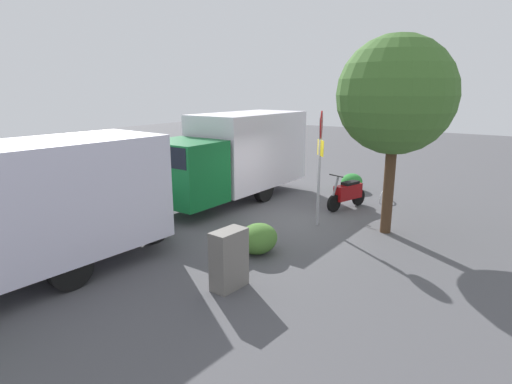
% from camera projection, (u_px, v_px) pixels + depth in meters
% --- Properties ---
extents(ground_plane, '(60.00, 60.00, 0.00)m').
position_uv_depth(ground_plane, '(296.00, 222.00, 12.41)').
color(ground_plane, '#4E4D52').
extents(box_truck_near, '(8.06, 2.31, 3.02)m').
position_uv_depth(box_truck_near, '(233.00, 154.00, 14.38)').
color(box_truck_near, black).
rests_on(box_truck_near, ground).
extents(box_truck_far, '(7.90, 2.64, 2.85)m').
position_uv_depth(box_truck_far, '(10.00, 210.00, 8.03)').
color(box_truck_far, black).
rests_on(box_truck_far, ground).
extents(motorcycle, '(1.76, 0.76, 1.20)m').
position_uv_depth(motorcycle, '(348.00, 193.00, 13.68)').
color(motorcycle, black).
rests_on(motorcycle, ground).
extents(stop_sign, '(0.71, 0.33, 3.28)m').
position_uv_depth(stop_sign, '(320.00, 150.00, 11.59)').
color(stop_sign, '#9E9EA3').
rests_on(stop_sign, ground).
extents(street_tree, '(3.05, 3.05, 5.23)m').
position_uv_depth(street_tree, '(396.00, 96.00, 10.63)').
color(street_tree, '#47301E').
rests_on(street_tree, ground).
extents(utility_cabinet, '(0.77, 0.46, 1.20)m').
position_uv_depth(utility_cabinet, '(229.00, 259.00, 8.17)').
color(utility_cabinet, slate).
rests_on(utility_cabinet, ground).
extents(bike_rack_hoop, '(0.85, 0.08, 0.85)m').
position_uv_depth(bike_rack_hoop, '(383.00, 201.00, 14.69)').
color(bike_rack_hoop, '#B7B7BC').
rests_on(bike_rack_hoop, ground).
extents(shrub_near_sign, '(1.06, 0.87, 0.72)m').
position_uv_depth(shrub_near_sign, '(258.00, 239.00, 9.98)').
color(shrub_near_sign, '#47772F').
rests_on(shrub_near_sign, ground).
extents(shrub_mid_verge, '(0.96, 0.79, 0.66)m').
position_uv_depth(shrub_mid_verge, '(352.00, 182.00, 16.17)').
color(shrub_mid_verge, '#2C8333').
rests_on(shrub_mid_verge, ground).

